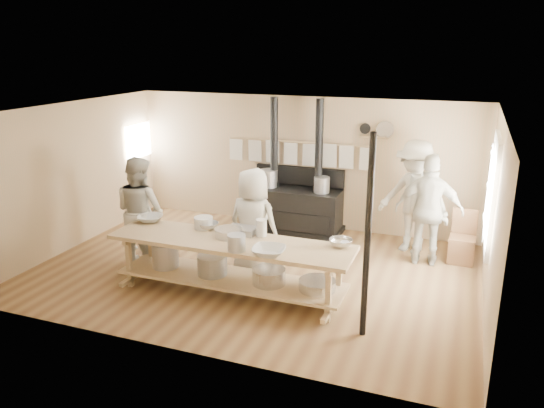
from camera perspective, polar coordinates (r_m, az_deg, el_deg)
name	(u,v)px	position (r m, az deg, el deg)	size (l,w,h in m)	color
ground	(254,271)	(8.75, -1.91, -7.16)	(7.00, 7.00, 0.00)	brown
room_shell	(253,174)	(8.23, -2.02, 3.22)	(7.00, 7.00, 7.00)	tan
window_right	(492,193)	(8.25, 22.59, 1.07)	(0.09, 1.50, 1.65)	beige
left_opening	(138,141)	(11.59, -14.17, 6.60)	(0.00, 0.90, 0.90)	white
stove	(295,205)	(10.44, 2.45, -0.10)	(1.90, 0.75, 2.60)	black
towel_rail	(300,151)	(10.45, 3.04, 5.74)	(3.00, 0.04, 0.47)	tan
back_wall_shelf	(377,132)	(10.07, 11.18, 7.64)	(0.63, 0.14, 0.32)	tan
prep_table	(230,261)	(7.79, -4.54, -6.16)	(3.60, 0.90, 0.85)	tan
support_post	(368,239)	(6.52, 10.24, -3.71)	(0.08, 0.08, 2.60)	black
cook_far_left	(137,211)	(9.61, -14.31, -0.71)	(0.54, 0.36, 1.49)	beige
cook_left	(140,211)	(9.03, -13.99, -0.71)	(0.89, 0.69, 1.83)	beige
cook_center	(253,224)	(8.22, -2.04, -2.18)	(0.86, 0.56, 1.76)	beige
cook_right	(429,211)	(9.07, 16.53, -0.68)	(1.10, 0.46, 1.87)	beige
cook_by_window	(414,197)	(9.55, 15.06, 0.72)	(1.30, 0.74, 2.00)	beige
chair	(462,247)	(9.55, 19.74, -4.37)	(0.43, 0.43, 0.89)	brown
bowl_white_a	(150,218)	(8.65, -12.97, -1.51)	(0.40, 0.40, 0.10)	silver
bowl_steel_a	(208,226)	(8.15, -6.88, -2.34)	(0.32, 0.32, 0.10)	silver
bowl_white_b	(269,251)	(7.10, -0.35, -5.11)	(0.45, 0.45, 0.11)	silver
bowl_steel_b	(341,243)	(7.47, 7.42, -4.16)	(0.32, 0.32, 0.10)	silver
roasting_pan	(242,230)	(7.92, -3.26, -2.83)	(0.43, 0.29, 0.10)	#B2B2B7
mixing_bowl_large	(229,233)	(7.77, -4.69, -3.11)	(0.40, 0.40, 0.13)	silver
bucket_galv	(236,243)	(7.25, -3.85, -4.17)	(0.25, 0.25, 0.23)	gray
deep_bowl_enamel	(204,223)	(8.17, -7.37, -2.01)	(0.29, 0.29, 0.18)	silver
pitcher	(261,228)	(7.77, -1.15, -2.57)	(0.16, 0.16, 0.25)	silver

